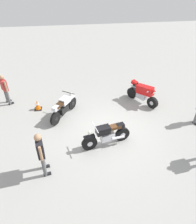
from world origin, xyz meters
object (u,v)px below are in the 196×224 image
motorcycle_red_sportbike (143,93)px  person_in_black_shirt (41,151)px  traffic_cone (37,105)px  motorcycle_silver_cruiser (63,107)px  motorcycle_black_cruiser (107,135)px  person_in_red_shirt (5,88)px

motorcycle_red_sportbike → person_in_black_shirt: 6.28m
person_in_black_shirt → traffic_cone: bearing=88.2°
motorcycle_red_sportbike → motorcycle_silver_cruiser: 4.20m
motorcycle_black_cruiser → motorcycle_silver_cruiser: (1.72, -2.23, 0.00)m
person_in_red_shirt → traffic_cone: (-1.60, 0.79, -0.67)m
motorcycle_red_sportbike → motorcycle_silver_cruiser: motorcycle_red_sportbike is taller
motorcycle_red_sportbike → traffic_cone: size_ratio=3.27×
motorcycle_red_sportbike → motorcycle_silver_cruiser: size_ratio=0.96×
motorcycle_silver_cruiser → person_in_black_shirt: bearing=-158.2°
motorcycle_red_sportbike → motorcycle_silver_cruiser: (4.15, 0.66, -0.07)m
motorcycle_red_sportbike → traffic_cone: 5.50m
motorcycle_black_cruiser → motorcycle_silver_cruiser: size_ratio=1.15×
person_in_red_shirt → traffic_cone: 1.91m
traffic_cone → motorcycle_black_cruiser: bearing=135.5°
motorcycle_silver_cruiser → person_in_red_shirt: person_in_red_shirt is taller
person_in_black_shirt → person_in_red_shirt: size_ratio=1.08×
motorcycle_silver_cruiser → person_in_black_shirt: (0.71, 3.29, 0.52)m
motorcycle_red_sportbike → traffic_cone: motorcycle_red_sportbike is taller
person_in_red_shirt → motorcycle_silver_cruiser: bearing=-61.2°
traffic_cone → person_in_black_shirt: bearing=98.7°
motorcycle_silver_cruiser → person_in_red_shirt: size_ratio=1.09×
motorcycle_silver_cruiser → person_in_black_shirt: size_ratio=1.01×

